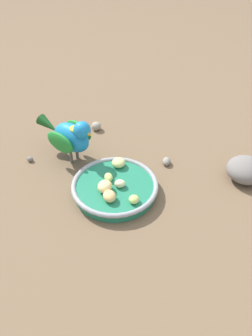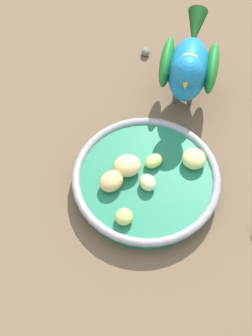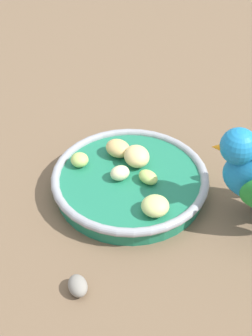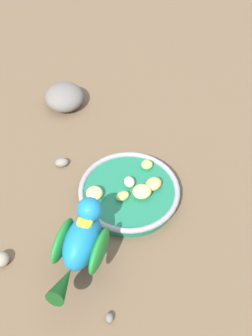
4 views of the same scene
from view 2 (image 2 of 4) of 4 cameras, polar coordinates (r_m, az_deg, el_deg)
ground_plane at (r=0.75m, az=3.08°, el=-0.54°), size 4.00×4.00×0.00m
feeding_bowl at (r=0.72m, az=2.61°, el=-1.55°), size 0.22×0.22×0.03m
apple_piece_0 at (r=0.72m, az=3.07°, el=0.51°), size 0.03×0.04×0.02m
apple_piece_1 at (r=0.73m, az=7.80°, el=1.07°), size 0.05×0.05×0.02m
apple_piece_2 at (r=0.70m, az=-1.69°, el=-1.51°), size 0.04×0.04×0.02m
apple_piece_3 at (r=0.70m, az=2.49°, el=-1.67°), size 0.04×0.03×0.02m
apple_piece_4 at (r=0.71m, az=0.13°, el=0.26°), size 0.05×0.05×0.03m
apple_piece_5 at (r=0.67m, az=-0.12°, el=-5.66°), size 0.04×0.04×0.02m
parrot at (r=0.78m, az=7.23°, el=11.62°), size 0.11×0.20×0.14m
pebble_1 at (r=0.90m, az=2.26°, el=13.17°), size 0.02×0.02×0.01m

